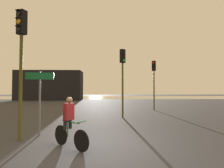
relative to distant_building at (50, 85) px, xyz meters
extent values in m
plane|color=#333338|center=(10.01, -26.11, -2.61)|extent=(120.00, 120.00, 0.00)
cube|color=#9E937F|center=(10.01, 10.00, -2.60)|extent=(80.00, 16.00, 0.01)
cube|color=black|center=(0.00, 0.00, 0.00)|extent=(11.38, 4.00, 5.21)
cylinder|color=#4C4719|center=(7.01, -25.30, -0.65)|extent=(0.12, 0.12, 3.90)
cube|color=black|center=(7.01, -25.30, 1.75)|extent=(0.39, 0.35, 0.90)
cylinder|color=black|center=(6.95, -25.42, 2.04)|extent=(0.18, 0.11, 0.19)
cube|color=black|center=(6.94, -25.44, 2.15)|extent=(0.22, 0.19, 0.02)
cylinder|color=orange|center=(6.95, -25.42, 1.75)|extent=(0.18, 0.11, 0.19)
cube|color=black|center=(6.94, -25.44, 1.86)|extent=(0.22, 0.19, 0.02)
cylinder|color=black|center=(6.95, -25.42, 1.46)|extent=(0.18, 0.11, 0.19)
cube|color=black|center=(6.94, -25.44, 1.57)|extent=(0.22, 0.19, 0.02)
cylinder|color=#4C4719|center=(14.49, -16.14, -0.82)|extent=(0.12, 0.12, 3.57)
cube|color=black|center=(14.49, -16.14, 1.42)|extent=(0.40, 0.37, 0.90)
cylinder|color=red|center=(14.42, -16.25, 1.71)|extent=(0.18, 0.12, 0.19)
cube|color=black|center=(14.41, -16.27, 1.82)|extent=(0.22, 0.20, 0.02)
cylinder|color=black|center=(14.42, -16.25, 1.42)|extent=(0.18, 0.12, 0.19)
cube|color=black|center=(14.41, -16.27, 1.53)|extent=(0.22, 0.20, 0.02)
cylinder|color=black|center=(14.42, -16.25, 1.13)|extent=(0.18, 0.12, 0.19)
cube|color=black|center=(14.41, -16.27, 1.24)|extent=(0.22, 0.20, 0.02)
cylinder|color=#4C4719|center=(11.25, -20.25, -0.78)|extent=(0.12, 0.12, 3.65)
cube|color=black|center=(11.25, -20.25, 1.49)|extent=(0.40, 0.39, 0.90)
cylinder|color=black|center=(11.33, -20.35, 1.78)|extent=(0.17, 0.14, 0.19)
cube|color=black|center=(11.34, -20.37, 1.89)|extent=(0.22, 0.21, 0.02)
cylinder|color=black|center=(11.33, -20.35, 1.49)|extent=(0.17, 0.14, 0.19)
cube|color=black|center=(11.34, -20.37, 1.60)|extent=(0.22, 0.21, 0.02)
cylinder|color=green|center=(11.33, -20.35, 1.20)|extent=(0.17, 0.14, 0.19)
cube|color=black|center=(11.34, -20.37, 1.31)|extent=(0.22, 0.21, 0.02)
cylinder|color=slate|center=(7.45, -24.60, -1.31)|extent=(0.08, 0.08, 2.60)
cube|color=#116038|center=(7.46, -24.65, -0.20)|extent=(1.09, 0.19, 0.28)
cylinder|color=black|center=(9.42, -26.55, -2.28)|extent=(0.52, 0.47, 0.66)
cylinder|color=black|center=(8.64, -25.85, -2.28)|extent=(0.52, 0.47, 0.66)
cylinder|color=#1E592D|center=(9.03, -26.20, -1.78)|extent=(0.65, 0.59, 0.04)
cylinder|color=#1E592D|center=(8.91, -26.10, -2.00)|extent=(0.04, 0.04, 0.55)
cylinder|color=#1E592D|center=(9.38, -26.52, -1.73)|extent=(0.33, 0.36, 0.03)
cylinder|color=black|center=(8.85, -26.17, -1.73)|extent=(0.11, 0.11, 0.60)
cylinder|color=black|center=(8.98, -26.03, -1.73)|extent=(0.11, 0.11, 0.60)
cube|color=maroon|center=(8.95, -26.13, -1.46)|extent=(0.35, 0.36, 0.54)
sphere|color=#846047|center=(8.97, -26.15, -1.09)|extent=(0.20, 0.20, 0.20)
camera|label=1|loc=(10.16, -31.82, -0.75)|focal=28.00mm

